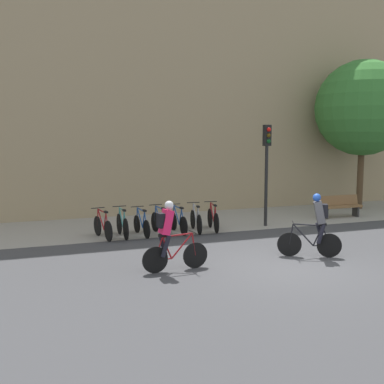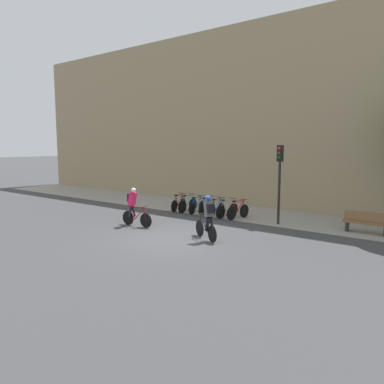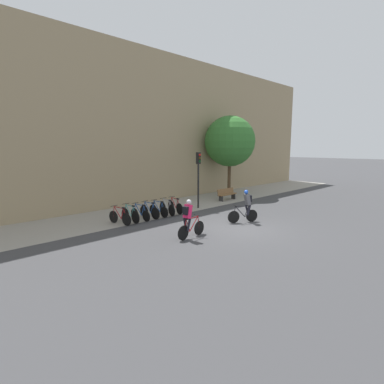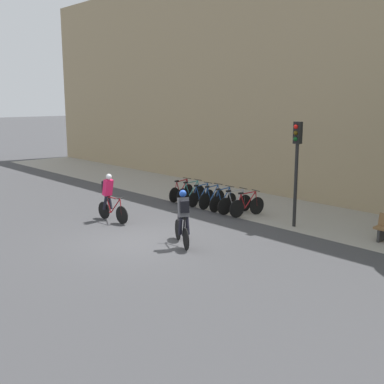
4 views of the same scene
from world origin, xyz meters
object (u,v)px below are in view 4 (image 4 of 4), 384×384
at_px(parked_bike_1, 191,194).
at_px(parked_bike_2, 201,196).
at_px(parked_bike_5, 235,203).
at_px(traffic_light_pole, 297,155).
at_px(parked_bike_0, 181,192).
at_px(cyclist_grey, 183,217).
at_px(parked_bike_4, 223,201).
at_px(parked_bike_3, 212,198).
at_px(cyclist_pink, 109,196).
at_px(parked_bike_6, 247,206).

relative_size(parked_bike_1, parked_bike_2, 1.04).
distance_m(parked_bike_1, parked_bike_5, 2.59).
height_order(parked_bike_5, traffic_light_pole, traffic_light_pole).
bearing_deg(parked_bike_0, traffic_light_pole, 0.88).
height_order(parked_bike_2, parked_bike_5, parked_bike_5).
relative_size(parked_bike_5, traffic_light_pole, 0.46).
relative_size(cyclist_grey, traffic_light_pole, 0.48).
bearing_deg(cyclist_grey, parked_bike_1, 135.66).
xyz_separation_m(cyclist_grey, parked_bike_2, (-3.84, 4.39, -0.56)).
bearing_deg(parked_bike_1, parked_bike_2, -0.16).
relative_size(cyclist_grey, parked_bike_0, 1.07).
height_order(parked_bike_0, parked_bike_5, parked_bike_5).
distance_m(parked_bike_2, parked_bike_5, 1.94).
distance_m(parked_bike_0, parked_bike_2, 1.30).
distance_m(parked_bike_4, parked_bike_5, 0.65).
relative_size(parked_bike_3, traffic_light_pole, 0.44).
xyz_separation_m(parked_bike_1, parked_bike_4, (1.94, -0.00, -0.02)).
xyz_separation_m(parked_bike_0, parked_bike_1, (0.65, 0.00, 0.01)).
distance_m(cyclist_pink, parked_bike_1, 4.37).
height_order(cyclist_pink, traffic_light_pole, traffic_light_pole).
relative_size(cyclist_grey, parked_bike_4, 1.09).
relative_size(cyclist_pink, parked_bike_6, 1.06).
bearing_deg(parked_bike_6, parked_bike_2, -179.96).
height_order(cyclist_grey, parked_bike_5, cyclist_grey).
height_order(parked_bike_1, parked_bike_4, parked_bike_1).
xyz_separation_m(cyclist_pink, traffic_light_pole, (5.12, 4.42, 1.62)).
bearing_deg(parked_bike_1, parked_bike_6, -0.00).
bearing_deg(parked_bike_0, cyclist_pink, -78.19).
relative_size(cyclist_grey, parked_bike_6, 1.07).
distance_m(parked_bike_1, parked_bike_3, 1.30).
relative_size(cyclist_grey, parked_bike_3, 1.09).
height_order(parked_bike_5, parked_bike_6, parked_bike_6).
height_order(parked_bike_1, parked_bike_2, parked_bike_1).
bearing_deg(parked_bike_4, cyclist_grey, -59.87).
distance_m(cyclist_grey, parked_bike_2, 5.86).
height_order(parked_bike_2, parked_bike_3, parked_bike_3).
relative_size(parked_bike_0, parked_bike_2, 1.02).
bearing_deg(cyclist_pink, cyclist_grey, -0.89).
xyz_separation_m(parked_bike_4, parked_bike_5, (0.65, -0.00, 0.01)).
bearing_deg(cyclist_grey, parked_bike_4, 120.13).
xyz_separation_m(cyclist_pink, cyclist_grey, (4.23, -0.07, -0.00)).
height_order(parked_bike_2, parked_bike_4, parked_bike_4).
xyz_separation_m(parked_bike_1, parked_bike_6, (3.24, -0.00, -0.00)).
height_order(cyclist_pink, cyclist_grey, cyclist_grey).
bearing_deg(parked_bike_1, parked_bike_3, -0.00).
height_order(parked_bike_4, parked_bike_5, parked_bike_5).
relative_size(parked_bike_0, parked_bike_4, 1.02).
distance_m(parked_bike_0, traffic_light_pole, 6.41).
bearing_deg(parked_bike_5, cyclist_pink, -118.35).
distance_m(parked_bike_3, parked_bike_4, 0.65).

